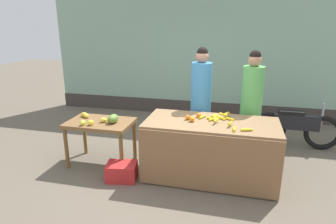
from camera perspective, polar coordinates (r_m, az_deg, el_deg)
The scene contains 12 objects.
ground_plane at distance 4.72m, azimuth 1.61°, elevation -11.59°, with size 24.00×24.00×0.00m, color #665B4C.
market_wall_back at distance 7.22m, azimuth 7.10°, elevation 12.38°, with size 7.69×0.23×3.42m.
fruit_stall_counter at distance 4.44m, azimuth 8.26°, elevation -7.33°, with size 1.93×0.93×0.88m.
side_table_wooden at distance 4.85m, azimuth -13.08°, elevation -2.90°, with size 1.04×0.67×0.74m.
banana_bunch_pile at distance 4.33m, azimuth 10.31°, elevation -1.42°, with size 0.77×0.70×0.07m.
orange_pile at distance 4.33m, azimuth 4.84°, elevation -1.04°, with size 0.21×0.30×0.08m.
mango_papaya_pile at distance 4.73m, azimuth -12.32°, elevation -1.37°, with size 0.75×0.49×0.14m.
vendor_woman_blue_shirt at distance 4.96m, azimuth 6.41°, elevation 1.71°, with size 0.34×0.34×1.89m.
vendor_woman_green_shirt at distance 4.96m, azimuth 15.88°, elevation 0.93°, with size 0.34×0.34×1.86m.
parked_motorcycle at distance 5.93m, azimuth 23.59°, elevation -2.67°, with size 1.60×0.18×0.88m.
produce_crate at distance 4.51m, azimuth -9.04°, elevation -11.42°, with size 0.44×0.32×0.26m, color red.
produce_sack at distance 5.33m, azimuth -1.97°, elevation -5.10°, with size 0.36×0.30×0.50m, color tan.
Camera 1 is at (0.86, -4.04, 2.27)m, focal length 31.20 mm.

